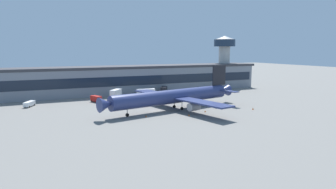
{
  "coord_description": "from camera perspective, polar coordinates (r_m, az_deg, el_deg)",
  "views": [
    {
      "loc": [
        -40.94,
        -97.88,
        21.41
      ],
      "look_at": [
        5.97,
        3.49,
        5.0
      ],
      "focal_mm": 33.03,
      "sensor_mm": 36.0,
      "label": 1
    }
  ],
  "objects": [
    {
      "name": "ground_plane",
      "position": [
        108.24,
        -2.09,
        -3.06
      ],
      "size": [
        600.0,
        600.0,
        0.0
      ],
      "primitive_type": "plane",
      "color": "slate"
    },
    {
      "name": "terminal_building",
      "position": [
        152.73,
        -9.18,
        2.72
      ],
      "size": [
        153.7,
        16.16,
        13.33
      ],
      "color": "gray",
      "rests_on": "ground_plane"
    },
    {
      "name": "airliner",
      "position": [
        109.93,
        1.26,
        -0.35
      ],
      "size": [
        56.5,
        48.91,
        15.17
      ],
      "color": "navy",
      "rests_on": "ground_plane"
    },
    {
      "name": "control_tower",
      "position": [
        182.87,
        10.35,
        7.23
      ],
      "size": [
        12.15,
        12.15,
        28.99
      ],
      "color": "#B7B7B2",
      "rests_on": "ground_plane"
    },
    {
      "name": "crew_van",
      "position": [
        129.42,
        -13.1,
        -0.73
      ],
      "size": [
        3.93,
        5.64,
        2.55
      ],
      "color": "red",
      "rests_on": "ground_plane"
    },
    {
      "name": "pushback_tractor",
      "position": [
        150.46,
        5.7,
        0.54
      ],
      "size": [
        4.68,
        5.46,
        1.75
      ],
      "color": "white",
      "rests_on": "ground_plane"
    },
    {
      "name": "catering_truck",
      "position": [
        135.28,
        -9.62,
        0.12
      ],
      "size": [
        6.5,
        7.26,
        4.15
      ],
      "color": "white",
      "rests_on": "ground_plane"
    },
    {
      "name": "belt_loader",
      "position": [
        127.4,
        -24.2,
        -1.53
      ],
      "size": [
        4.5,
        6.65,
        1.95
      ],
      "color": "white",
      "rests_on": "ground_plane"
    },
    {
      "name": "follow_me_car",
      "position": [
        159.02,
        8.9,
        0.92
      ],
      "size": [
        4.71,
        2.83,
        1.85
      ],
      "color": "yellow",
      "rests_on": "ground_plane"
    },
    {
      "name": "stair_truck",
      "position": [
        148.24,
        -0.77,
        0.82
      ],
      "size": [
        5.25,
        6.35,
        3.55
      ],
      "color": "black",
      "rests_on": "ground_plane"
    },
    {
      "name": "fuel_truck",
      "position": [
        142.43,
        -4.21,
        0.45
      ],
      "size": [
        8.76,
        4.24,
        3.35
      ],
      "color": "white",
      "rests_on": "ground_plane"
    },
    {
      "name": "traffic_cone_0",
      "position": [
        106.98,
        6.87,
        -3.07
      ],
      "size": [
        0.54,
        0.54,
        0.67
      ],
      "primitive_type": "cone",
      "color": "#F2590C",
      "rests_on": "ground_plane"
    },
    {
      "name": "traffic_cone_1",
      "position": [
        100.37,
        3.9,
        -3.8
      ],
      "size": [
        0.49,
        0.49,
        0.61
      ],
      "primitive_type": "cone",
      "color": "#F2590C",
      "rests_on": "ground_plane"
    },
    {
      "name": "traffic_cone_2",
      "position": [
        114.44,
        15.4,
        -2.55
      ],
      "size": [
        0.57,
        0.57,
        0.71
      ],
      "primitive_type": "cone",
      "color": "#F2590C",
      "rests_on": "ground_plane"
    },
    {
      "name": "traffic_cone_3",
      "position": [
        98.7,
        -4.06,
        -4.01
      ],
      "size": [
        0.49,
        0.49,
        0.61
      ],
      "primitive_type": "cone",
      "color": "#F2590C",
      "rests_on": "ground_plane"
    }
  ]
}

